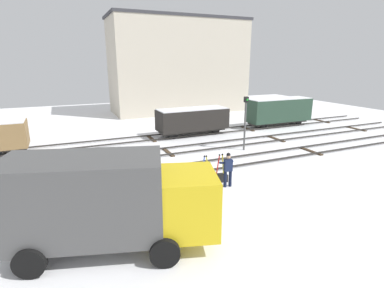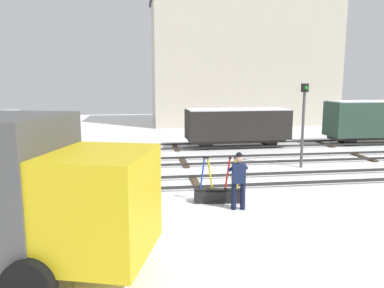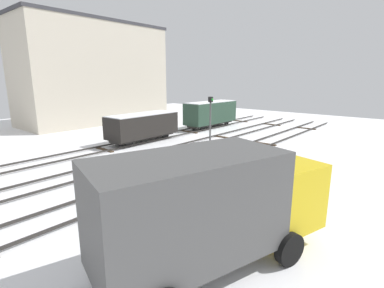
{
  "view_description": "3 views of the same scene",
  "coord_description": "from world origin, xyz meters",
  "px_view_note": "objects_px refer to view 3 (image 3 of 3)",
  "views": [
    {
      "loc": [
        -6.08,
        -14.26,
        5.81
      ],
      "look_at": [
        1.18,
        2.33,
        0.78
      ],
      "focal_mm": 27.92,
      "sensor_mm": 36.0,
      "label": 1
    },
    {
      "loc": [
        -1.98,
        -12.94,
        3.68
      ],
      "look_at": [
        -0.04,
        0.8,
        1.36
      ],
      "focal_mm": 35.05,
      "sensor_mm": 36.0,
      "label": 2
    },
    {
      "loc": [
        -10.54,
        -9.51,
        4.81
      ],
      "look_at": [
        0.64,
        0.07,
        1.42
      ],
      "focal_mm": 26.85,
      "sensor_mm": 36.0,
      "label": 3
    }
  ],
  "objects_px": {
    "rail_worker": "(240,162)",
    "delivery_truck": "(213,204)",
    "switch_lever_frame": "(222,175)",
    "signal_post": "(210,117)",
    "freight_car_back_track": "(143,126)",
    "freight_car_far_end": "(211,113)"
  },
  "relations": [
    {
      "from": "signal_post",
      "to": "freight_car_far_end",
      "type": "xyz_separation_m",
      "value": [
        7.19,
        5.34,
        -0.76
      ]
    },
    {
      "from": "freight_car_back_track",
      "to": "signal_post",
      "type": "bearing_deg",
      "value": -75.82
    },
    {
      "from": "switch_lever_frame",
      "to": "delivery_truck",
      "type": "relative_size",
      "value": 0.23
    },
    {
      "from": "switch_lever_frame",
      "to": "freight_car_back_track",
      "type": "bearing_deg",
      "value": 79.05
    },
    {
      "from": "rail_worker",
      "to": "delivery_truck",
      "type": "distance_m",
      "value": 6.57
    },
    {
      "from": "rail_worker",
      "to": "signal_post",
      "type": "bearing_deg",
      "value": 56.7
    },
    {
      "from": "rail_worker",
      "to": "delivery_truck",
      "type": "relative_size",
      "value": 0.25
    },
    {
      "from": "freight_car_back_track",
      "to": "freight_car_far_end",
      "type": "relative_size",
      "value": 0.93
    },
    {
      "from": "switch_lever_frame",
      "to": "freight_car_far_end",
      "type": "distance_m",
      "value": 15.13
    },
    {
      "from": "rail_worker",
      "to": "freight_car_back_track",
      "type": "distance_m",
      "value": 10.53
    },
    {
      "from": "signal_post",
      "to": "freight_car_back_track",
      "type": "relative_size",
      "value": 0.63
    },
    {
      "from": "rail_worker",
      "to": "freight_car_far_end",
      "type": "bearing_deg",
      "value": 49.06
    },
    {
      "from": "delivery_truck",
      "to": "signal_post",
      "type": "distance_m",
      "value": 12.6
    },
    {
      "from": "delivery_truck",
      "to": "rail_worker",
      "type": "bearing_deg",
      "value": 41.98
    },
    {
      "from": "signal_post",
      "to": "freight_car_back_track",
      "type": "height_order",
      "value": "signal_post"
    },
    {
      "from": "switch_lever_frame",
      "to": "delivery_truck",
      "type": "height_order",
      "value": "delivery_truck"
    },
    {
      "from": "rail_worker",
      "to": "signal_post",
      "type": "xyz_separation_m",
      "value": [
        4.11,
        4.84,
        1.27
      ]
    },
    {
      "from": "switch_lever_frame",
      "to": "freight_car_back_track",
      "type": "xyz_separation_m",
      "value": [
        3.08,
        9.48,
        1.02
      ]
    },
    {
      "from": "signal_post",
      "to": "freight_car_back_track",
      "type": "distance_m",
      "value": 5.62
    },
    {
      "from": "rail_worker",
      "to": "freight_car_back_track",
      "type": "bearing_deg",
      "value": 82.43
    },
    {
      "from": "delivery_truck",
      "to": "freight_car_far_end",
      "type": "height_order",
      "value": "delivery_truck"
    },
    {
      "from": "switch_lever_frame",
      "to": "signal_post",
      "type": "height_order",
      "value": "signal_post"
    }
  ]
}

